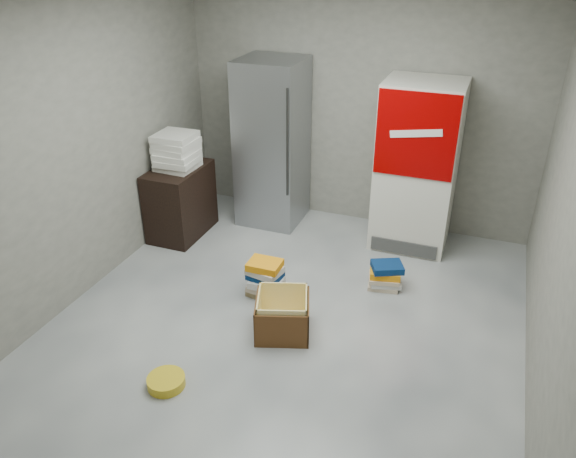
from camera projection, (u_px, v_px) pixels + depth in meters
The scene contains 10 objects.
ground at pixel (277, 339), 4.82m from camera, with size 5.00×5.00×0.00m, color beige.
room_shell at pixel (275, 138), 3.98m from camera, with size 4.04×5.04×2.82m.
steel_fridge at pixel (272, 143), 6.41m from camera, with size 0.70×0.72×1.90m.
coke_cooler at pixel (417, 166), 5.91m from camera, with size 0.80×0.73×1.80m.
wood_shelf at pixel (181, 201), 6.33m from camera, with size 0.50×0.80×0.80m, color black.
supply_box_stack at pixel (177, 151), 6.05m from camera, with size 0.44×0.44×0.39m.
phonebook_stack_main at pixel (265, 279), 5.31m from camera, with size 0.35×0.29×0.38m.
phonebook_stack_side at pixel (385, 276), 5.46m from camera, with size 0.36×0.33×0.27m.
cardboard_box at pixel (282, 317), 4.84m from camera, with size 0.58×0.58×0.37m.
bucket_lid at pixel (166, 381), 4.31m from camera, with size 0.29×0.29×0.08m, color gold.
Camera 1 is at (1.44, -3.53, 3.10)m, focal length 35.00 mm.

